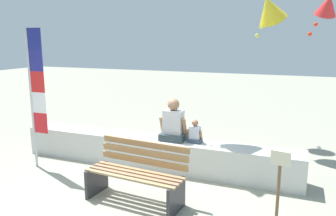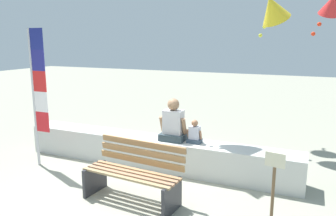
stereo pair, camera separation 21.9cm
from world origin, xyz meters
The scene contains 9 objects.
ground_plane centered at (0.00, 0.00, 0.00)m, with size 40.00×40.00×0.00m, color gray.
seawall_ledge centered at (0.00, 1.24, 0.29)m, with size 5.48×0.56×0.58m, color beige.
park_bench centered at (0.34, -0.11, 0.41)m, with size 1.56×0.73×0.88m.
person_adult centered at (0.41, 1.25, 0.89)m, with size 0.51×0.38×0.78m.
person_child centered at (0.83, 1.25, 0.75)m, with size 0.28×0.20×0.42m.
flag_banner centered at (-2.00, 0.41, 1.51)m, with size 0.35×0.05×2.62m.
kite_yellow centered at (1.83, 3.17, 3.04)m, with size 0.92×0.97×0.96m.
kite_red centered at (2.91, 2.99, 3.05)m, with size 0.61×0.65×0.84m.
sign_post centered at (2.37, -0.27, 0.66)m, with size 0.24×0.06×1.09m.
Camera 1 is at (2.51, -4.30, 2.41)m, focal length 35.50 mm.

